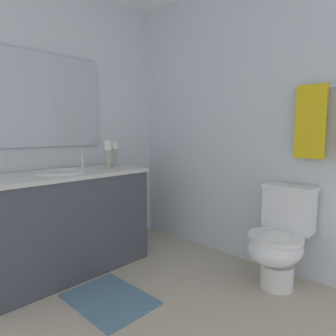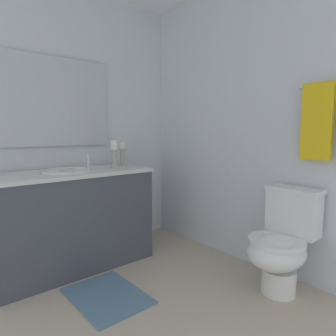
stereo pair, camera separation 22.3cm
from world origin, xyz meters
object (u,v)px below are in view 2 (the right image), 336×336
vanity_cabinet (69,220)px  sink_basin (68,176)px  mirror (52,102)px  candle_holder_short (115,153)px  towel_near_vanity (317,122)px  candle_holder_tall (122,154)px  bath_mat (107,296)px  toilet (281,243)px

vanity_cabinet → sink_basin: (-0.00, 0.00, 0.38)m
mirror → candle_holder_short: bearing=56.9°
mirror → towel_near_vanity: 2.14m
sink_basin → mirror: 0.69m
candle_holder_short → candle_holder_tall: bearing=118.4°
vanity_cabinet → bath_mat: bearing=0.0°
sink_basin → candle_holder_tall: candle_holder_tall is taller
bath_mat → candle_holder_short: bearing=144.1°
mirror → towel_near_vanity: mirror is taller
candle_holder_tall → vanity_cabinet: bearing=-84.1°
sink_basin → candle_holder_short: bearing=88.8°
candle_holder_tall → towel_near_vanity: towel_near_vanity is taller
sink_basin → vanity_cabinet: bearing=-90.0°
candle_holder_short → towel_near_vanity: bearing=26.9°
candle_holder_short → sink_basin: bearing=-91.2°
sink_basin → candle_holder_short: (0.01, 0.44, 0.17)m
towel_near_vanity → vanity_cabinet: bearing=-141.2°
candle_holder_short → toilet: 1.59m
vanity_cabinet → bath_mat: (0.62, 0.00, -0.41)m
candle_holder_short → towel_near_vanity: (1.47, 0.75, 0.27)m
sink_basin → mirror: size_ratio=0.38×
mirror → candle_holder_tall: size_ratio=4.63×
towel_near_vanity → toilet: bearing=-117.6°
mirror → candle_holder_short: mirror is taller
mirror → toilet: size_ratio=1.40×
candle_holder_short → toilet: bearing=21.7°
vanity_cabinet → mirror: (-0.28, 0.00, 1.00)m
vanity_cabinet → mirror: size_ratio=1.31×
candle_holder_tall → sink_basin: bearing=-84.1°
vanity_cabinet → toilet: (1.38, 0.99, -0.05)m
towel_near_vanity → mirror: bearing=-145.9°
toilet → candle_holder_tall: bearing=-163.8°
candle_holder_tall → toilet: bearing=16.2°
vanity_cabinet → bath_mat: vanity_cabinet is taller
mirror → bath_mat: bearing=0.0°
toilet → towel_near_vanity: bearing=62.4°
candle_holder_tall → candle_holder_short: size_ratio=0.91×
candle_holder_short → mirror: bearing=-123.1°
vanity_cabinet → toilet: vanity_cabinet is taller
mirror → candle_holder_tall: mirror is taller
vanity_cabinet → sink_basin: 0.38m
towel_near_vanity → candle_holder_short: bearing=-153.1°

